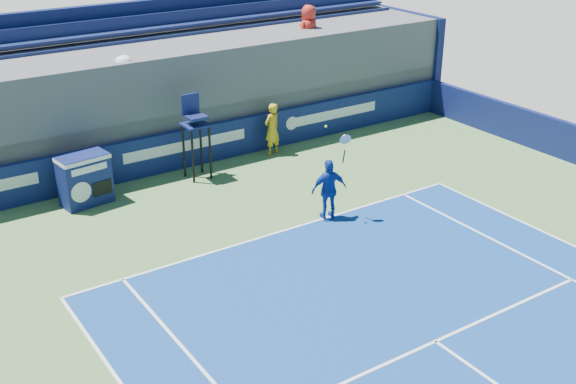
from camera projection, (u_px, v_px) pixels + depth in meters
ball_person at (272, 129)px, 22.59m from camera, size 0.68×0.54×1.66m
back_hoarding at (185, 148)px, 21.68m from camera, size 20.40×0.21×1.20m
match_clock at (85, 179)px, 19.20m from camera, size 1.40×0.88×1.40m
umpire_chair at (195, 128)px, 20.57m from camera, size 0.71×0.71×2.48m
tennis_player at (329, 189)px, 18.37m from camera, size 1.01×0.65×2.57m
stadium_seating at (154, 93)px, 22.73m from camera, size 21.00×4.05×4.40m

